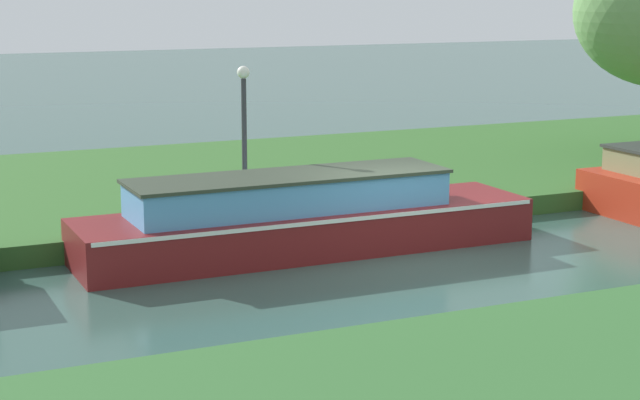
# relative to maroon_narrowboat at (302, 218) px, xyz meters

# --- Properties ---
(ground_plane) EXTENTS (120.00, 120.00, 0.00)m
(ground_plane) POSITION_rel_maroon_narrowboat_xyz_m (1.51, -1.20, -0.60)
(ground_plane) COLOR #315249
(riverbank_far) EXTENTS (72.00, 10.00, 0.40)m
(riverbank_far) POSITION_rel_maroon_narrowboat_xyz_m (1.51, 5.80, -0.40)
(riverbank_far) COLOR #306027
(riverbank_far) RESTS_ON ground_plane
(maroon_narrowboat) EXTENTS (8.21, 1.96, 1.41)m
(maroon_narrowboat) POSITION_rel_maroon_narrowboat_xyz_m (0.00, 0.00, 0.00)
(maroon_narrowboat) COLOR maroon
(maroon_narrowboat) RESTS_ON ground_plane
(lamp_post) EXTENTS (0.24, 0.24, 2.73)m
(lamp_post) POSITION_rel_maroon_narrowboat_xyz_m (-0.26, 2.17, 1.53)
(lamp_post) COLOR #333338
(lamp_post) RESTS_ON riverbank_far
(mooring_post_near) EXTENTS (0.13, 0.13, 0.65)m
(mooring_post_near) POSITION_rel_maroon_narrowboat_xyz_m (-1.53, 1.10, 0.12)
(mooring_post_near) COLOR #543232
(mooring_post_near) RESTS_ON riverbank_far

